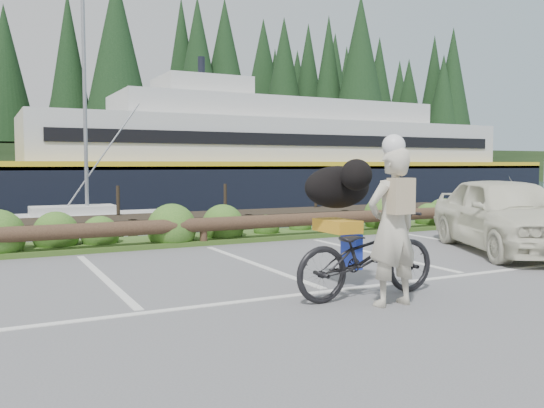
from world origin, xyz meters
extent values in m
plane|color=#5B5B5E|center=(0.00, 0.00, 0.00)|extent=(72.00, 72.00, 0.00)
plane|color=#1C2E43|center=(0.00, 48.00, -1.20)|extent=(160.00, 160.00, 0.00)
cube|color=#3D5B21|center=(0.00, 5.30, 0.05)|extent=(34.00, 1.60, 0.10)
imported|color=black|center=(0.25, -0.91, 0.56)|extent=(2.16, 0.79, 1.13)
imported|color=beige|center=(0.26, -1.41, 0.98)|extent=(0.72, 0.48, 1.95)
ellipsoid|color=black|center=(0.23, -0.22, 1.43)|extent=(0.52, 1.04, 0.60)
imported|color=silver|center=(5.08, 1.04, 0.76)|extent=(3.50, 4.80, 1.52)
camera|label=1|loc=(-4.26, -7.00, 1.75)|focal=38.00mm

